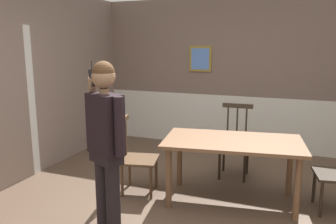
{
  "coord_description": "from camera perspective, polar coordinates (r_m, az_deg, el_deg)",
  "views": [
    {
      "loc": [
        0.93,
        -3.21,
        1.87
      ],
      "look_at": [
        -0.26,
        -0.13,
        1.2
      ],
      "focal_mm": 36.74,
      "sensor_mm": 36.0,
      "label": 1
    }
  ],
  "objects": [
    {
      "name": "room_back_partition",
      "position": [
        6.19,
        12.33,
        5.62
      ],
      "size": [
        5.24,
        0.17,
        2.64
      ],
      "color": "#756056",
      "rests_on": "ground_plane"
    },
    {
      "name": "chair_at_table_head",
      "position": [
        4.95,
        11.02,
        -5.09
      ],
      "size": [
        0.44,
        0.44,
        1.02
      ],
      "rotation": [
        0.0,
        0.0,
        3.18
      ],
      "color": "#2D2319",
      "rests_on": "ground_plane"
    },
    {
      "name": "chair_near_window",
      "position": [
        4.36,
        -5.29,
        -7.49
      ],
      "size": [
        0.54,
        0.54,
        0.96
      ],
      "rotation": [
        0.0,
        0.0,
        4.93
      ],
      "color": "#513823",
      "rests_on": "ground_plane"
    },
    {
      "name": "person_figure",
      "position": [
        3.34,
        -10.23,
        -4.24
      ],
      "size": [
        0.49,
        0.35,
        1.71
      ],
      "rotation": [
        0.0,
        0.0,
        2.68
      ],
      "color": "black",
      "rests_on": "ground_plane"
    },
    {
      "name": "ground_plane",
      "position": [
        3.83,
        4.49,
        -17.85
      ],
      "size": [
        6.34,
        6.34,
        0.0
      ],
      "primitive_type": "plane",
      "color": "brown"
    },
    {
      "name": "dining_table",
      "position": [
        4.11,
        10.68,
        -5.9
      ],
      "size": [
        1.7,
        1.08,
        0.76
      ],
      "rotation": [
        0.0,
        0.0,
        0.14
      ],
      "color": "brown",
      "rests_on": "ground_plane"
    }
  ]
}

